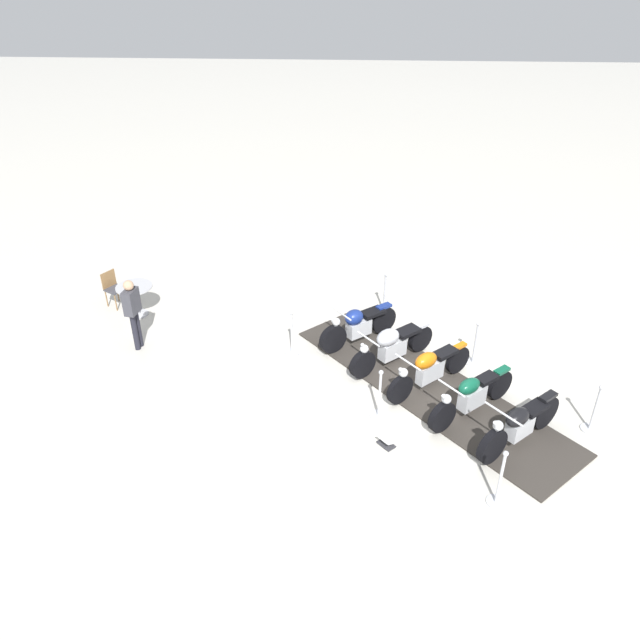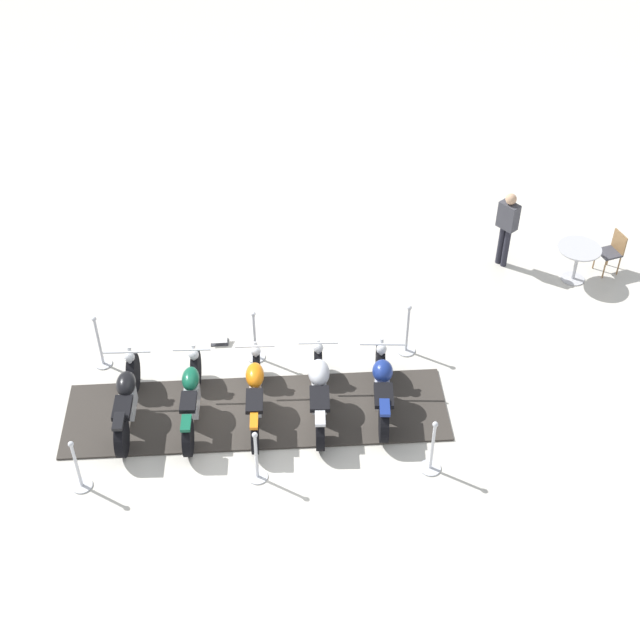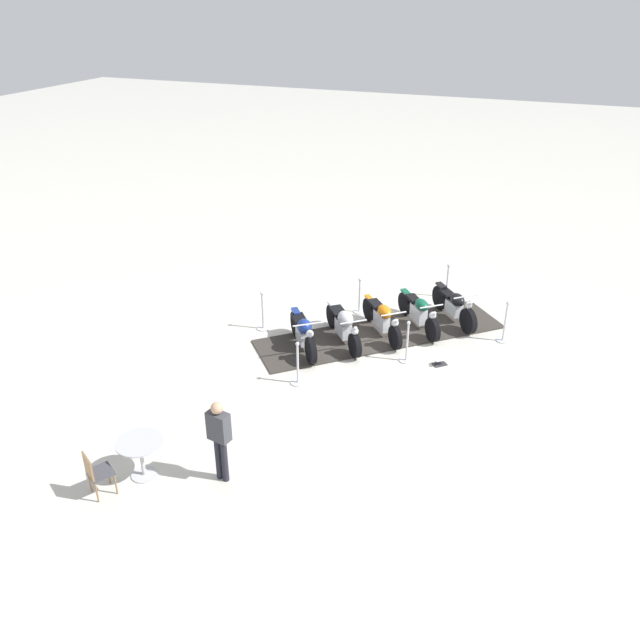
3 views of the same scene
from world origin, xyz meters
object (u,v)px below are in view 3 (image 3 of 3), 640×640
(cafe_chair_near_table, at_px, (96,471))
(motorcycle_navy, at_px, (303,333))
(stanchion_right_rear, at_px, (504,328))
(info_placard, at_px, (440,363))
(motorcycle_forest, at_px, (419,312))
(stanchion_right_front, at_px, (298,371))
(stanchion_left_rear, at_px, (447,287))
(bystander_person, at_px, (219,434))
(motorcycle_black, at_px, (455,305))
(stanchion_left_front, at_px, (263,318))
(stanchion_right_mid, at_px, (407,349))
(motorcycle_chrome, at_px, (344,325))
(motorcycle_copper, at_px, (382,318))
(cafe_table, at_px, (140,450))
(stanchion_left_mid, at_px, (359,301))

(cafe_chair_near_table, bearing_deg, motorcycle_navy, 18.34)
(stanchion_right_rear, distance_m, info_placard, 2.14)
(motorcycle_navy, bearing_deg, motorcycle_forest, 94.28)
(stanchion_right_front, relative_size, stanchion_left_rear, 1.05)
(motorcycle_forest, relative_size, cafe_chair_near_table, 2.01)
(stanchion_right_front, xyz_separation_m, bystander_person, (3.42, -0.03, 0.67))
(cafe_chair_near_table, height_order, bystander_person, bystander_person)
(motorcycle_black, xyz_separation_m, stanchion_left_front, (2.21, -4.55, -0.15))
(motorcycle_forest, bearing_deg, stanchion_right_mid, -35.85)
(stanchion_left_front, distance_m, cafe_chair_near_table, 6.63)
(motorcycle_chrome, relative_size, stanchion_right_front, 1.70)
(motorcycle_black, bearing_deg, motorcycle_navy, -88.49)
(motorcycle_navy, xyz_separation_m, motorcycle_copper, (-1.41, 1.58, 0.02))
(cafe_chair_near_table, bearing_deg, cafe_table, -0.00)
(bystander_person, bearing_deg, stanchion_right_front, 9.89)
(motorcycle_black, bearing_deg, motorcycle_copper, -88.07)
(motorcycle_copper, relative_size, stanchion_right_mid, 1.65)
(stanchion_right_mid, relative_size, info_placard, 2.88)
(motorcycle_forest, xyz_separation_m, stanchion_right_mid, (1.72, 0.13, -0.14))
(motorcycle_black, bearing_deg, cafe_chair_near_table, -67.75)
(motorcycle_black, distance_m, stanchion_left_mid, 2.55)
(motorcycle_copper, bearing_deg, motorcycle_navy, -88.96)
(info_placard, relative_size, cafe_table, 0.44)
(motorcycle_navy, xyz_separation_m, stanchion_right_mid, (-0.41, 2.49, -0.14))
(stanchion_left_mid, relative_size, stanchion_right_mid, 0.95)
(cafe_table, bearing_deg, stanchion_right_rear, 144.00)
(motorcycle_navy, distance_m, motorcycle_black, 4.23)
(motorcycle_navy, bearing_deg, cafe_chair_near_table, -50.75)
(motorcycle_navy, relative_size, bystander_person, 1.02)
(motorcycle_black, distance_m, cafe_chair_near_table, 9.92)
(stanchion_left_mid, distance_m, bystander_person, 7.34)
(stanchion_left_rear, xyz_separation_m, cafe_table, (9.59, -3.61, 0.26))
(cafe_chair_near_table, bearing_deg, stanchion_left_rear, 9.96)
(motorcycle_chrome, bearing_deg, motorcycle_copper, 92.36)
(motorcycle_black, bearing_deg, stanchion_right_mid, -55.65)
(motorcycle_copper, xyz_separation_m, bystander_person, (6.25, -1.15, 0.50))
(motorcycle_chrome, relative_size, stanchion_left_rear, 1.78)
(stanchion_right_rear, distance_m, cafe_table, 9.32)
(motorcycle_navy, bearing_deg, stanchion_left_front, -151.98)
(motorcycle_navy, bearing_deg, stanchion_right_mid, 61.62)
(bystander_person, bearing_deg, stanchion_left_mid, 8.87)
(stanchion_right_mid, height_order, cafe_chair_near_table, stanchion_right_mid)
(stanchion_left_rear, distance_m, info_placard, 3.84)
(motorcycle_navy, distance_m, motorcycle_forest, 3.18)
(motorcycle_black, height_order, stanchion_right_mid, stanchion_right_mid)
(motorcycle_chrome, relative_size, stanchion_right_rear, 1.63)
(motorcycle_forest, height_order, motorcycle_black, motorcycle_black)
(motorcycle_forest, xyz_separation_m, stanchion_left_front, (1.49, -3.76, -0.15))
(motorcycle_black, bearing_deg, stanchion_left_mid, -122.21)
(motorcycle_navy, height_order, cafe_table, motorcycle_navy)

